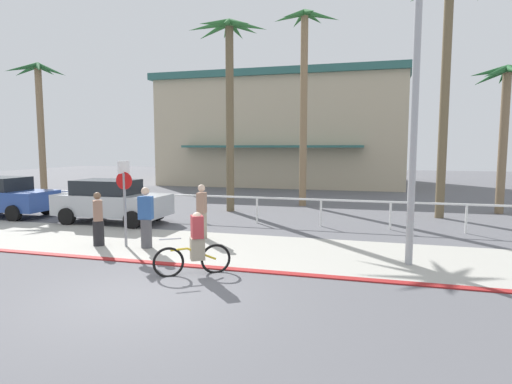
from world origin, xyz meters
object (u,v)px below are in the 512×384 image
at_px(streetlight_curb, 416,91).
at_px(palm_tree_0, 38,98).
at_px(pedestrian_0, 98,221).
at_px(pedestrian_1, 202,214).
at_px(palm_tree_2, 304,70).
at_px(car_blue_0, 2,196).
at_px(cyclist_yellow_0, 195,245).
at_px(car_silver_1, 111,201).
at_px(palm_tree_1, 229,66).
at_px(stop_sign_bike_lane, 124,191).
at_px(palm_tree_3, 448,39).
at_px(pedestrian_2, 146,220).
at_px(palm_tree_4, 507,100).

bearing_deg(streetlight_curb, palm_tree_0, 154.75).
relative_size(pedestrian_0, pedestrian_1, 0.92).
xyz_separation_m(palm_tree_2, car_blue_0, (-11.82, -6.77, -5.83)).
height_order(cyclist_yellow_0, pedestrian_1, pedestrian_1).
distance_m(car_silver_1, pedestrian_1, 4.89).
bearing_deg(palm_tree_0, palm_tree_2, 5.43).
relative_size(palm_tree_1, pedestrian_1, 4.87).
bearing_deg(stop_sign_bike_lane, palm_tree_0, 141.01).
xyz_separation_m(palm_tree_3, pedestrian_2, (-9.09, -8.11, -6.43)).
relative_size(stop_sign_bike_lane, car_silver_1, 0.58).
xyz_separation_m(palm_tree_2, car_silver_1, (-6.41, -6.85, -5.83)).
bearing_deg(car_silver_1, pedestrian_1, -21.33).
bearing_deg(car_silver_1, car_blue_0, 179.17).
bearing_deg(cyclist_yellow_0, stop_sign_bike_lane, 147.43).
relative_size(cyclist_yellow_0, pedestrian_2, 0.87).
bearing_deg(stop_sign_bike_lane, streetlight_curb, -0.42).
distance_m(palm_tree_2, palm_tree_4, 9.10).
bearing_deg(stop_sign_bike_lane, pedestrian_2, 0.58).
relative_size(streetlight_curb, palm_tree_1, 0.87).
bearing_deg(pedestrian_0, stop_sign_bike_lane, 9.27).
bearing_deg(pedestrian_2, car_blue_0, 158.61).
distance_m(palm_tree_1, car_silver_1, 7.83).
relative_size(palm_tree_4, car_blue_0, 1.48).
height_order(palm_tree_4, cyclist_yellow_0, palm_tree_4).
bearing_deg(car_blue_0, pedestrian_1, -10.56).
bearing_deg(car_blue_0, streetlight_curb, -12.36).
bearing_deg(car_blue_0, palm_tree_1, 24.38).
bearing_deg(stop_sign_bike_lane, pedestrian_1, 42.86).
distance_m(palm_tree_2, car_silver_1, 11.05).
bearing_deg(pedestrian_1, pedestrian_2, -123.50).
relative_size(palm_tree_0, palm_tree_2, 0.79).
bearing_deg(palm_tree_1, pedestrian_2, -89.86).
distance_m(car_blue_0, car_silver_1, 5.41).
xyz_separation_m(palm_tree_0, pedestrian_2, (11.65, -8.87, -4.84)).
relative_size(palm_tree_0, cyclist_yellow_0, 4.84).
bearing_deg(palm_tree_2, pedestrian_1, -102.10).
bearing_deg(stop_sign_bike_lane, palm_tree_3, 39.72).
bearing_deg(palm_tree_2, palm_tree_0, -174.57).
height_order(palm_tree_0, palm_tree_3, palm_tree_3).
bearing_deg(palm_tree_3, streetlight_curb, -102.37).
relative_size(palm_tree_4, pedestrian_2, 3.60).
distance_m(palm_tree_2, pedestrian_1, 10.61).
bearing_deg(palm_tree_2, streetlight_curb, -67.05).
bearing_deg(palm_tree_4, car_silver_1, -156.50).
height_order(palm_tree_1, car_silver_1, palm_tree_1).
height_order(stop_sign_bike_lane, streetlight_curb, streetlight_curb).
height_order(car_silver_1, cyclist_yellow_0, car_silver_1).
height_order(streetlight_curb, cyclist_yellow_0, streetlight_curb).
distance_m(palm_tree_1, palm_tree_4, 12.26).
relative_size(car_silver_1, cyclist_yellow_0, 2.80).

